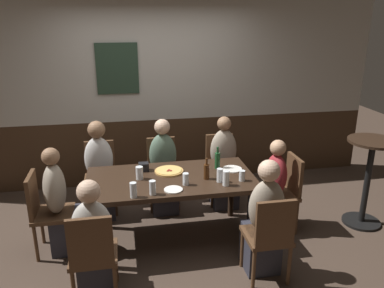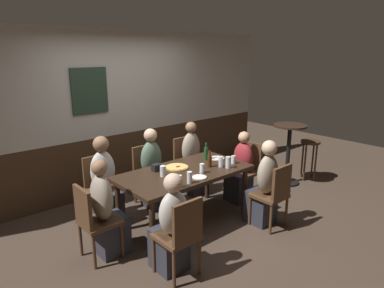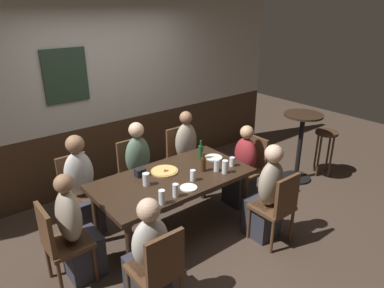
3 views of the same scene
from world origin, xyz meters
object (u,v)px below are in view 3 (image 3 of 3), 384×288
Objects in this scene: person_right_near at (266,199)px; person_head_west at (77,235)px; person_mid_far at (141,173)px; person_left_far at (83,192)px; highball_clear at (176,191)px; condiment_caddy at (140,172)px; beer_glass_half at (193,176)px; tumbler_short at (217,166)px; person_left_near at (148,260)px; pint_glass_stout at (225,168)px; plate_white_large at (214,157)px; tumbler_water at (146,180)px; side_bar_table at (300,142)px; chair_left_near at (159,268)px; beer_glass_tall at (232,162)px; person_right_far at (188,158)px; chair_left_far at (77,187)px; plate_white_small at (189,188)px; chair_right_near at (278,205)px; bar_stool at (326,141)px; person_head_east at (242,171)px; beer_bottle_green at (201,152)px; pint_glass_pale at (162,198)px; beer_bottle_brown at (203,164)px; chair_right_far at (181,154)px; chair_head_west at (60,241)px; chair_mid_far at (134,169)px; chair_head_east at (251,165)px; pizza at (164,171)px; dining_table at (173,183)px.

person_head_west is at bearing 159.59° from person_right_near.
person_mid_far is 0.78m from person_left_far.
condiment_caddy is (-0.04, 0.61, -0.02)m from highball_clear.
tumbler_short is at bearing 1.43° from beer_glass_half.
pint_glass_stout is at bearing 17.68° from person_left_near.
person_mid_far is 0.97m from plate_white_large.
side_bar_table reaches higher than tumbler_water.
person_left_near reaches higher than chair_left_near.
tumbler_water is at bearing 167.08° from beer_glass_tall.
person_right_far reaches higher than side_bar_table.
side_bar_table reaches higher than chair_left_far.
plate_white_large is at bearing 29.40° from plate_white_small.
bar_stool is at bearing 18.19° from chair_right_near.
person_right_far reaches higher than person_head_east.
person_mid_far is at bearing 134.66° from beer_bottle_green.
bar_stool is (1.96, -0.95, 0.07)m from person_right_far.
beer_glass_tall is (-0.06, -0.93, 0.30)m from person_right_far.
pint_glass_pale is (-1.19, -1.11, 0.31)m from person_right_far.
plate_white_large is (0.34, 0.20, -0.08)m from beer_bottle_brown.
side_bar_table is at bearing -7.36° from condiment_caddy.
person_head_east is (0.36, -0.88, -0.04)m from chair_right_far.
highball_clear is at bearing -166.77° from tumbler_short.
person_mid_far is (0.78, -0.16, 0.00)m from chair_left_far.
chair_head_west is 0.89m from person_left_far.
chair_mid_far is 6.20× the size of highball_clear.
person_right_far is at bearing 82.85° from plate_white_large.
tumbler_short reaches higher than tumbler_water.
person_left_near reaches higher than chair_head_east.
chair_mid_far is (-1.30, 0.88, 0.00)m from chair_head_east.
tumbler_water is at bearing 1.38° from chair_head_west.
condiment_caddy is at bearing 161.90° from pizza.
chair_head_west is 1.57m from chair_mid_far.
person_left_near reaches higher than tumbler_water.
person_right_near reaches higher than plate_white_large.
chair_head_east is 6.98× the size of beer_glass_half.
side_bar_table is at bearing 11.58° from person_left_near.
tumbler_short is 0.79× the size of plate_white_small.
highball_clear is 0.65× the size of plate_white_large.
pint_glass_stout is 0.46m from beer_bottle_green.
chair_mid_far is 1.44m from person_head_west.
bar_stool is (2.02, -0.02, -0.23)m from beer_glass_tall.
person_head_east is 1.04× the size of side_bar_table.
person_head_east is 1.09m from beer_glass_half.
dining_table is 1.61× the size of person_left_near.
chair_left_far is at bearing 137.96° from pint_glass_stout.
chair_head_west is 1.00× the size of chair_right_far.
highball_clear is at bearing -165.28° from plate_white_small.
person_right_far is (0.78, 0.71, -0.17)m from dining_table.
person_head_east is 0.91× the size of person_left_far.
tumbler_water is at bearing -148.07° from person_right_far.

